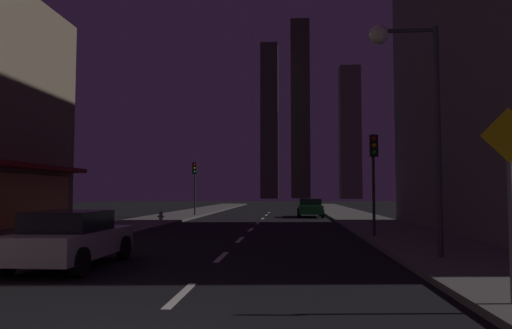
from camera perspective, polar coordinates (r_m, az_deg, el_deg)
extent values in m
cube|color=black|center=(37.67, 1.06, -6.44)|extent=(78.00, 136.00, 0.10)
cube|color=#605E59|center=(37.93, 11.74, -6.16)|extent=(4.00, 76.00, 0.15)
cube|color=#605E59|center=(38.68, -9.41, -6.13)|extent=(4.00, 76.00, 0.15)
cube|color=silver|center=(9.20, -9.15, -15.40)|extent=(0.16, 2.20, 0.01)
cube|color=silver|center=(14.24, -4.23, -11.15)|extent=(0.16, 2.20, 0.01)
cube|color=silver|center=(19.37, -1.95, -9.11)|extent=(0.16, 2.20, 0.01)
cube|color=silver|center=(24.52, -0.64, -7.92)|extent=(0.16, 2.20, 0.01)
cube|color=silver|center=(29.69, 0.21, -7.14)|extent=(0.16, 2.20, 0.01)
cube|color=silver|center=(34.87, 0.81, -6.59)|extent=(0.16, 2.20, 0.01)
cube|color=silver|center=(40.06, 1.25, -6.18)|extent=(0.16, 2.20, 0.01)
cube|color=silver|center=(45.25, 1.59, -5.86)|extent=(0.16, 2.20, 0.01)
cube|color=#403D30|center=(153.99, 1.64, 5.30)|extent=(5.61, 6.74, 50.62)
cube|color=#3A372B|center=(163.94, 5.40, 6.79)|extent=(6.54, 5.16, 62.00)
cube|color=#625D49|center=(152.53, 11.35, 3.83)|extent=(6.47, 6.63, 42.11)
cube|color=silver|center=(13.19, -21.50, -8.88)|extent=(1.80, 4.20, 0.65)
cube|color=black|center=(12.97, -21.83, -6.49)|extent=(1.64, 2.00, 0.55)
cylinder|color=black|center=(14.86, -22.25, -9.29)|extent=(0.22, 0.68, 0.68)
cylinder|color=black|center=(14.17, -15.77, -9.71)|extent=(0.22, 0.68, 0.68)
cylinder|color=black|center=(12.42, -28.10, -10.34)|extent=(0.22, 0.68, 0.68)
cylinder|color=black|center=(11.59, -20.58, -11.05)|extent=(0.22, 0.68, 0.68)
sphere|color=white|center=(15.27, -20.01, -7.95)|extent=(0.18, 0.18, 0.18)
sphere|color=white|center=(14.86, -16.10, -8.15)|extent=(0.18, 0.18, 0.18)
cube|color=#1E722D|center=(37.17, 6.60, -5.43)|extent=(1.80, 4.20, 0.65)
cube|color=black|center=(36.96, 6.60, -4.57)|extent=(1.64, 2.00, 0.55)
cylinder|color=black|center=(38.55, 5.20, -5.77)|extent=(0.22, 0.68, 0.68)
cylinder|color=black|center=(38.63, 7.82, -5.75)|extent=(0.22, 0.68, 0.68)
cylinder|color=black|center=(35.76, 5.28, -5.96)|extent=(0.22, 0.68, 0.68)
cylinder|color=black|center=(35.83, 8.11, -5.93)|extent=(0.22, 0.68, 0.68)
sphere|color=white|center=(39.20, 5.66, -5.26)|extent=(0.18, 0.18, 0.18)
sphere|color=white|center=(39.24, 7.28, -5.24)|extent=(0.18, 0.18, 0.18)
cylinder|color=#B2B2B2|center=(29.58, -11.49, -6.27)|extent=(0.22, 0.22, 0.55)
sphere|color=#B2B2B2|center=(29.56, -11.49, -5.74)|extent=(0.21, 0.21, 0.21)
cylinder|color=#B2B2B2|center=(29.59, -11.50, -6.74)|extent=(0.30, 0.30, 0.06)
cylinder|color=#B2B2B2|center=(29.62, -11.79, -6.21)|extent=(0.10, 0.10, 0.10)
cylinder|color=#B2B2B2|center=(29.53, -11.19, -6.22)|extent=(0.10, 0.10, 0.10)
cylinder|color=#2D2D2D|center=(20.04, 14.09, -2.39)|extent=(0.12, 0.12, 4.20)
cube|color=black|center=(19.94, 14.13, 2.22)|extent=(0.32, 0.24, 0.90)
sphere|color=red|center=(19.84, 14.18, 3.06)|extent=(0.18, 0.18, 0.18)
sphere|color=#F2B20C|center=(19.81, 14.19, 2.26)|extent=(0.18, 0.18, 0.18)
sphere|color=#19D833|center=(19.78, 14.20, 1.45)|extent=(0.18, 0.18, 0.18)
cylinder|color=#2D2D2D|center=(37.53, -7.43, -2.91)|extent=(0.12, 0.12, 4.20)
cube|color=black|center=(37.39, -7.48, -0.45)|extent=(0.32, 0.24, 0.90)
sphere|color=red|center=(37.28, -7.51, -0.01)|extent=(0.18, 0.18, 0.18)
sphere|color=#F2B20C|center=(37.26, -7.52, -0.44)|extent=(0.18, 0.18, 0.18)
sphere|color=#19D833|center=(37.25, -7.52, -0.87)|extent=(0.18, 0.18, 0.18)
cylinder|color=#38383D|center=(14.13, 21.25, 2.81)|extent=(0.16, 0.16, 6.50)
cylinder|color=#38383D|center=(14.59, 17.85, 15.24)|extent=(1.60, 0.12, 0.12)
sphere|color=#FCF7CC|center=(14.39, 14.65, 15.02)|extent=(0.56, 0.56, 0.56)
cylinder|color=slate|center=(8.64, 28.59, -6.80)|extent=(0.08, 0.08, 2.40)
cube|color=yellow|center=(8.65, 28.39, 3.15)|extent=(0.91, 0.03, 0.91)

